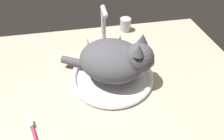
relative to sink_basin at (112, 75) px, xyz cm
name	(u,v)px	position (x,y,z in cm)	size (l,w,h in cm)	color
countertop	(114,78)	(0.82, 0.74, -2.49)	(108.94, 78.75, 3.00)	#B7A88E
sink_basin	(112,75)	(0.00, 0.00, 0.00)	(33.37, 33.37, 2.27)	white
faucet	(104,34)	(0.00, 19.69, 7.20)	(18.62, 10.18, 21.75)	silver
cat	(117,60)	(1.65, -0.91, 8.62)	(35.95, 30.37, 18.24)	#4C4C51
metal_jar	(125,25)	(13.73, 34.47, 2.48)	(5.80, 5.80, 6.91)	#B2B5BA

